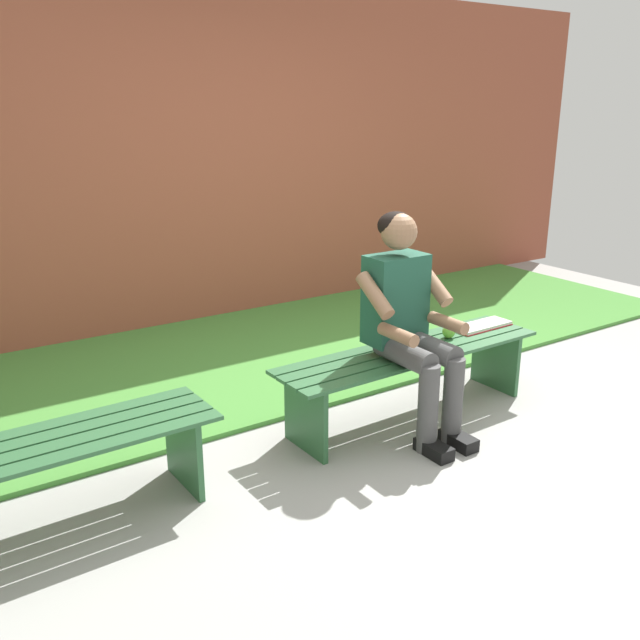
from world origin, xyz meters
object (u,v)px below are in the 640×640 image
Objects in this scene: bench_near at (411,365)px; person_seated at (409,316)px; bench_far at (29,468)px; book_open at (482,326)px; apple at (449,332)px.

bench_near is 0.38m from person_seated.
book_open is at bearing -178.73° from bench_far.
apple is (-2.43, -0.03, 0.14)m from bench_far.
bench_near is 2.11m from bench_far.
person_seated is at bearing 10.68° from book_open.
person_seated is at bearing 177.18° from bench_far.
person_seated is 15.70× the size of apple.
apple is at bearing -163.80° from person_seated.
book_open is (-0.76, -0.16, -0.24)m from person_seated.
book_open reaches higher than bench_far.
bench_far is 2.76m from book_open.
apple is at bearing 4.50° from book_open.
apple is 0.19× the size of book_open.
apple reaches higher than bench_near.
bench_far is at bearing 0.69° from apple.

